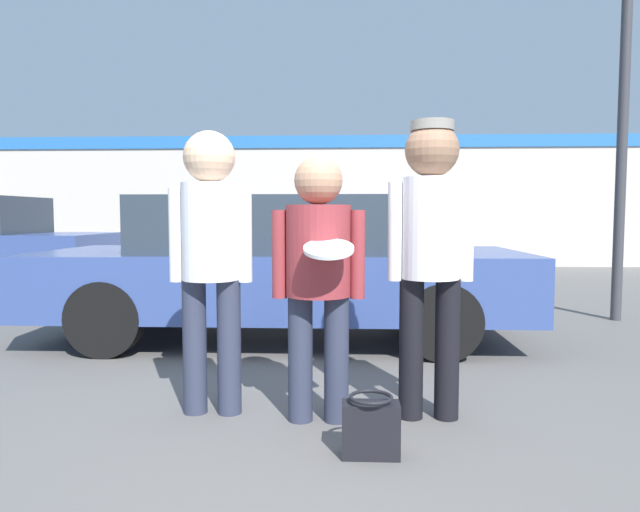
{
  "coord_description": "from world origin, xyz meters",
  "views": [
    {
      "loc": [
        0.28,
        -3.32,
        1.26
      ],
      "look_at": [
        0.12,
        0.31,
        1.0
      ],
      "focal_mm": 32.0,
      "sensor_mm": 36.0,
      "label": 1
    }
  ],
  "objects_px": {
    "handbag": "(371,427)",
    "person_right": "(431,239)",
    "person_left": "(210,245)",
    "person_middle_with_frisbee": "(318,265)",
    "shrub": "(183,246)",
    "parked_car_near": "(280,266)"
  },
  "relations": [
    {
      "from": "person_left",
      "to": "handbag",
      "type": "bearing_deg",
      "value": -32.38
    },
    {
      "from": "person_right",
      "to": "shrub",
      "type": "distance_m",
      "value": 10.91
    },
    {
      "from": "person_left",
      "to": "person_right",
      "type": "xyz_separation_m",
      "value": [
        1.36,
        -0.03,
        0.04
      ]
    },
    {
      "from": "handbag",
      "to": "shrub",
      "type": "bearing_deg",
      "value": 110.83
    },
    {
      "from": "person_left",
      "to": "person_middle_with_frisbee",
      "type": "xyz_separation_m",
      "value": [
        0.68,
        -0.11,
        -0.11
      ]
    },
    {
      "from": "person_left",
      "to": "parked_car_near",
      "type": "height_order",
      "value": "person_left"
    },
    {
      "from": "person_left",
      "to": "handbag",
      "type": "distance_m",
      "value": 1.47
    },
    {
      "from": "person_left",
      "to": "shrub",
      "type": "xyz_separation_m",
      "value": [
        -3.04,
        9.93,
        -0.56
      ]
    },
    {
      "from": "parked_car_near",
      "to": "handbag",
      "type": "bearing_deg",
      "value": -74.3
    },
    {
      "from": "person_middle_with_frisbee",
      "to": "parked_car_near",
      "type": "height_order",
      "value": "person_middle_with_frisbee"
    },
    {
      "from": "person_left",
      "to": "person_middle_with_frisbee",
      "type": "distance_m",
      "value": 0.7
    },
    {
      "from": "shrub",
      "to": "person_middle_with_frisbee",
      "type": "bearing_deg",
      "value": -69.69
    },
    {
      "from": "person_left",
      "to": "person_middle_with_frisbee",
      "type": "bearing_deg",
      "value": -9.44
    },
    {
      "from": "person_right",
      "to": "handbag",
      "type": "bearing_deg",
      "value": -123.03
    },
    {
      "from": "person_left",
      "to": "person_right",
      "type": "height_order",
      "value": "person_right"
    },
    {
      "from": "person_left",
      "to": "person_middle_with_frisbee",
      "type": "height_order",
      "value": "person_left"
    },
    {
      "from": "person_left",
      "to": "parked_car_near",
      "type": "relative_size",
      "value": 0.37
    },
    {
      "from": "person_right",
      "to": "parked_car_near",
      "type": "xyz_separation_m",
      "value": [
        -1.19,
        2.27,
        -0.38
      ]
    },
    {
      "from": "person_right",
      "to": "handbag",
      "type": "relative_size",
      "value": 5.58
    },
    {
      "from": "person_left",
      "to": "shrub",
      "type": "height_order",
      "value": "person_left"
    },
    {
      "from": "handbag",
      "to": "person_right",
      "type": "bearing_deg",
      "value": 56.97
    },
    {
      "from": "person_middle_with_frisbee",
      "to": "person_right",
      "type": "bearing_deg",
      "value": 6.92
    }
  ]
}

